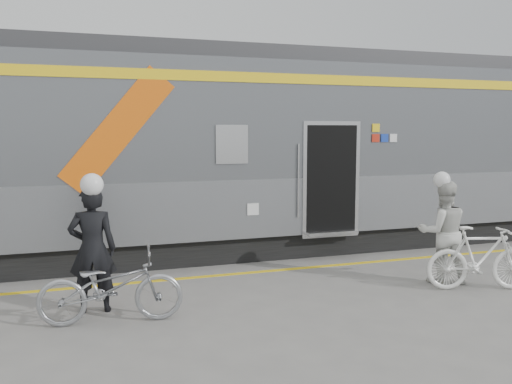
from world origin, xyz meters
name	(u,v)px	position (x,y,z in m)	size (l,w,h in m)	color
ground	(342,306)	(0.00, 0.00, 0.00)	(90.00, 90.00, 0.00)	slate
train	(203,152)	(-1.04, 4.19, 2.05)	(24.00, 3.17, 4.10)	black
safety_strip	(286,269)	(0.00, 2.15, 0.00)	(24.00, 0.12, 0.01)	yellow
man	(92,249)	(-3.36, 0.90, 0.88)	(0.64, 0.42, 1.76)	black
bicycle_left	(111,287)	(-3.16, 0.35, 0.49)	(0.64, 1.85, 0.97)	#989A9F
woman	(443,232)	(2.14, 0.59, 0.84)	(0.82, 0.64, 1.68)	silver
bicycle_right	(480,258)	(2.44, 0.04, 0.51)	(0.48, 1.70, 1.02)	white
helmet_man	(90,174)	(-3.36, 0.90, 1.91)	(0.31, 0.31, 0.31)	white
helmet_woman	(445,173)	(2.14, 0.59, 1.82)	(0.27, 0.27, 0.27)	white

